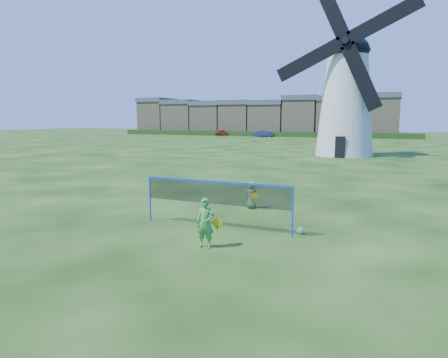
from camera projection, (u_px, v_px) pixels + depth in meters
ground at (212, 225)px, 13.43m from camera, size 220.00×220.00×0.00m
windmill at (346, 96)px, 38.09m from camera, size 12.39×5.33×16.48m
badminton_net at (216, 194)px, 12.91m from camera, size 5.05×0.05×1.55m
player_girl at (205, 223)px, 11.01m from camera, size 0.69×0.40×1.38m
player_boy at (252, 195)px, 15.92m from camera, size 0.63×0.42×1.06m
play_ball at (301, 231)px, 12.41m from camera, size 0.22×0.22×0.22m
terraced_houses at (258, 117)px, 87.37m from camera, size 57.00×8.40×8.33m
hedge at (254, 134)px, 81.87m from camera, size 62.00×0.80×1.00m
car_left at (223, 133)px, 84.55m from camera, size 3.85×2.32×1.23m
car_right at (263, 133)px, 80.12m from camera, size 4.10×2.44×1.28m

